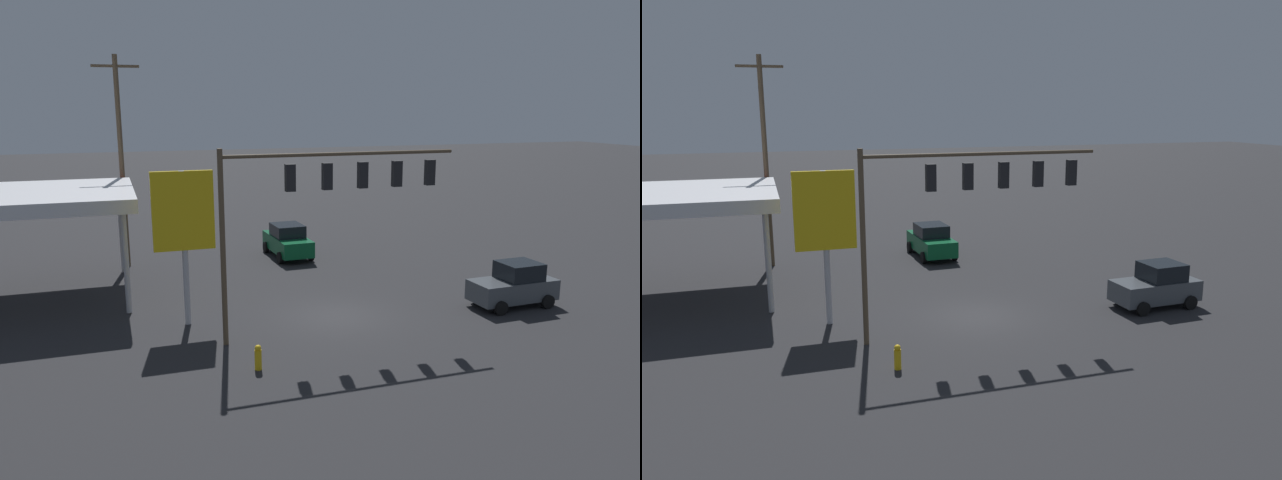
% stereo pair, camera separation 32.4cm
% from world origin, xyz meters
% --- Properties ---
extents(ground_plane, '(200.00, 200.00, 0.00)m').
position_xyz_m(ground_plane, '(0.00, 0.00, 0.00)').
color(ground_plane, '#262628').
extents(traffic_signal_assembly, '(9.30, 0.43, 7.26)m').
position_xyz_m(traffic_signal_assembly, '(1.07, 1.67, 5.63)').
color(traffic_signal_assembly, brown).
rests_on(traffic_signal_assembly, ground).
extents(utility_pole, '(2.40, 0.26, 11.31)m').
position_xyz_m(utility_pole, '(7.98, -11.52, 5.95)').
color(utility_pole, brown).
rests_on(utility_pole, ground).
extents(gas_station_canopy, '(11.02, 8.31, 4.98)m').
position_xyz_m(gas_station_canopy, '(13.16, -6.81, 4.64)').
color(gas_station_canopy, silver).
rests_on(gas_station_canopy, ground).
extents(price_sign, '(2.42, 0.27, 6.25)m').
position_xyz_m(price_sign, '(6.03, -1.02, 4.43)').
color(price_sign, '#B7B7BC').
rests_on(price_sign, ground).
extents(hatchback_crossing, '(3.87, 2.09, 1.97)m').
position_xyz_m(hatchback_crossing, '(-7.96, 1.28, 0.95)').
color(hatchback_crossing, '#474C51').
rests_on(hatchback_crossing, ground).
extents(sedan_waiting, '(2.19, 4.46, 1.93)m').
position_xyz_m(sedan_waiting, '(-1.00, -10.79, 0.95)').
color(sedan_waiting, '#0C592D').
rests_on(sedan_waiting, ground).
extents(fire_hydrant, '(0.24, 0.24, 0.88)m').
position_xyz_m(fire_hydrant, '(4.36, 4.30, 0.44)').
color(fire_hydrant, gold).
rests_on(fire_hydrant, ground).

